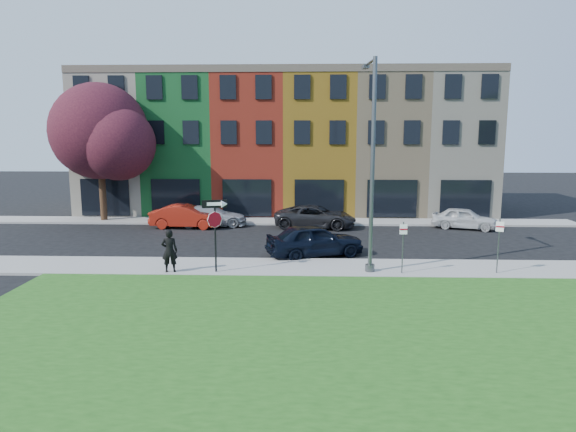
{
  "coord_description": "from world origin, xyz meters",
  "views": [
    {
      "loc": [
        -0.93,
        -19.09,
        5.98
      ],
      "look_at": [
        -1.73,
        4.0,
        2.22
      ],
      "focal_mm": 32.0,
      "sensor_mm": 36.0,
      "label": 1
    }
  ],
  "objects_px": {
    "street_lamp": "(372,166)",
    "man": "(169,251)",
    "sedan_near": "(315,240)",
    "stop_sign": "(215,221)"
  },
  "relations": [
    {
      "from": "street_lamp",
      "to": "man",
      "type": "bearing_deg",
      "value": 179.98
    },
    {
      "from": "sedan_near",
      "to": "street_lamp",
      "type": "relative_size",
      "value": 0.57
    },
    {
      "from": "man",
      "to": "sedan_near",
      "type": "bearing_deg",
      "value": -158.06
    },
    {
      "from": "sedan_near",
      "to": "stop_sign",
      "type": "bearing_deg",
      "value": 108.67
    },
    {
      "from": "man",
      "to": "street_lamp",
      "type": "distance_m",
      "value": 9.23
    },
    {
      "from": "sedan_near",
      "to": "street_lamp",
      "type": "bearing_deg",
      "value": -161.8
    },
    {
      "from": "man",
      "to": "sedan_near",
      "type": "distance_m",
      "value": 7.13
    },
    {
      "from": "sedan_near",
      "to": "man",
      "type": "bearing_deg",
      "value": 99.47
    },
    {
      "from": "man",
      "to": "sedan_near",
      "type": "height_order",
      "value": "man"
    },
    {
      "from": "stop_sign",
      "to": "man",
      "type": "relative_size",
      "value": 1.68
    }
  ]
}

